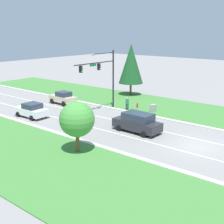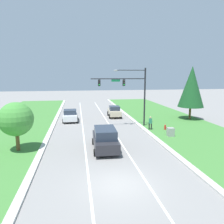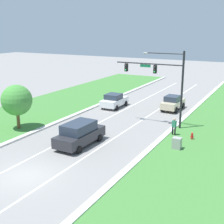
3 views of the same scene
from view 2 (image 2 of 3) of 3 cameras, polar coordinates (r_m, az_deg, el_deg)
ground_plane at (r=14.19m, az=1.80°, el=-18.51°), size 160.00×160.00×0.00m
curb_strip_right at (r=16.10m, az=22.75°, el=-15.41°), size 0.50×90.00×0.15m
curb_strip_left at (r=14.32m, az=-22.33°, el=-18.66°), size 0.50×90.00×0.15m
lane_stripe_inner_left at (r=14.00m, az=-5.87°, el=-18.97°), size 0.14×81.00×0.01m
lane_stripe_inner_right at (r=14.60m, az=9.11°, el=-17.76°), size 0.14×81.00×0.01m
traffic_signal_mast at (r=27.92m, az=4.63°, el=6.28°), size 7.02×0.41×7.54m
white_sedan at (r=32.22m, az=-10.85°, el=-0.88°), size 2.20×4.26×1.71m
charcoal_suv at (r=19.83m, az=-1.82°, el=-6.98°), size 2.34×5.04×1.99m
champagne_sedan at (r=34.77m, az=0.59°, el=0.15°), size 2.07×4.21×1.77m
utility_cabinet at (r=24.65m, az=15.05°, el=-5.15°), size 0.70×0.60×1.01m
pedestrian at (r=26.94m, az=9.99°, el=-2.75°), size 0.43×0.33×1.69m
fire_hydrant at (r=27.38m, az=13.71°, el=-3.96°), size 0.34×0.20×0.70m
conifer_near_right_tree at (r=34.58m, az=20.06°, el=6.24°), size 3.78×3.78×7.95m
oak_near_left_tree at (r=20.65m, az=-23.78°, el=-1.75°), size 2.97×2.97×4.39m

